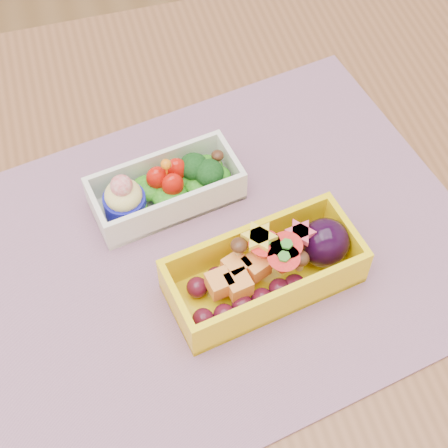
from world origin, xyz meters
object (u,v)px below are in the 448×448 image
object	(u,v)px
bento_white	(165,188)
bento_yellow	(268,269)
placemat	(218,251)
table	(246,300)

from	to	relation	value
bento_white	bento_yellow	size ratio (longest dim) A/B	0.83
placemat	bento_white	distance (m)	0.09
table	placemat	world-z (taller)	placemat
table	bento_yellow	xyz separation A→B (m)	(0.01, -0.04, 0.13)
table	bento_white	xyz separation A→B (m)	(-0.06, 0.08, 0.12)
bento_yellow	table	bearing A→B (deg)	90.38
bento_white	bento_yellow	bearing A→B (deg)	-69.27
placemat	bento_white	world-z (taller)	bento_white
table	bento_yellow	distance (m)	0.13
bento_white	table	bearing A→B (deg)	-61.91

